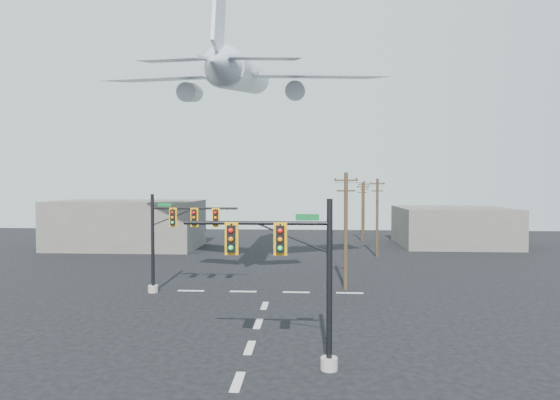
# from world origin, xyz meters

# --- Properties ---
(ground) EXTENTS (120.00, 120.00, 0.00)m
(ground) POSITION_xyz_m (0.00, 0.00, 0.00)
(ground) COLOR black
(ground) RESTS_ON ground
(lane_markings) EXTENTS (14.00, 21.20, 0.01)m
(lane_markings) POSITION_xyz_m (0.00, 5.33, 0.01)
(lane_markings) COLOR beige
(lane_markings) RESTS_ON ground
(signal_mast_near) EXTENTS (6.78, 0.83, 7.50)m
(signal_mast_near) POSITION_xyz_m (2.44, -2.55, 4.00)
(signal_mast_near) COLOR #9A958C
(signal_mast_near) RESTS_ON ground
(signal_mast_far) EXTENTS (6.78, 0.81, 7.38)m
(signal_mast_far) POSITION_xyz_m (-7.11, 11.31, 4.16)
(signal_mast_far) COLOR #9A958C
(signal_mast_far) RESTS_ON ground
(utility_pole_a) EXTENTS (1.81, 0.30, 9.01)m
(utility_pole_a) POSITION_xyz_m (5.77, 13.17, 4.71)
(utility_pole_a) COLOR #442F1D
(utility_pole_a) RESTS_ON ground
(utility_pole_b) EXTENTS (1.71, 0.66, 8.72)m
(utility_pole_b) POSITION_xyz_m (10.55, 29.48, 4.56)
(utility_pole_b) COLOR #442F1D
(utility_pole_b) RESTS_ON ground
(utility_pole_c) EXTENTS (1.68, 0.35, 8.23)m
(utility_pole_c) POSITION_xyz_m (10.53, 43.46, 4.31)
(utility_pole_c) COLOR #442F1D
(utility_pole_c) RESTS_ON ground
(utility_pole_d) EXTENTS (1.78, 0.30, 8.58)m
(utility_pole_d) POSITION_xyz_m (12.00, 54.18, 4.49)
(utility_pole_d) COLOR #442F1D
(utility_pole_d) RESTS_ON ground
(power_lines) EXTENTS (7.85, 41.02, 0.47)m
(power_lines) POSITION_xyz_m (9.76, 33.51, 7.98)
(power_lines) COLOR black
(airliner) EXTENTS (25.42, 26.57, 7.16)m
(airliner) POSITION_xyz_m (-2.75, 17.35, 17.44)
(airliner) COLOR silver
(building_left) EXTENTS (18.00, 10.00, 6.00)m
(building_left) POSITION_xyz_m (-20.00, 35.00, 3.00)
(building_left) COLOR #656159
(building_left) RESTS_ON ground
(building_right) EXTENTS (14.00, 12.00, 5.00)m
(building_right) POSITION_xyz_m (22.00, 40.00, 2.50)
(building_right) COLOR #656159
(building_right) RESTS_ON ground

